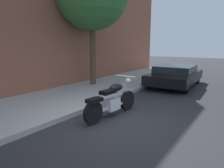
# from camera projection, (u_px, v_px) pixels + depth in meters

# --- Properties ---
(ground_plane) EXTENTS (60.00, 60.00, 0.00)m
(ground_plane) POSITION_uv_depth(u_px,v_px,m) (118.00, 123.00, 5.25)
(ground_plane) COLOR #28282D
(sidewalk) EXTENTS (23.06, 3.15, 0.14)m
(sidewalk) POSITION_uv_depth(u_px,v_px,m) (48.00, 103.00, 6.85)
(sidewalk) COLOR #9E9E9E
(sidewalk) RESTS_ON ground
(motorcycle) EXTENTS (2.12, 0.70, 1.10)m
(motorcycle) POSITION_uv_depth(u_px,v_px,m) (112.00, 101.00, 5.71)
(motorcycle) COLOR black
(motorcycle) RESTS_ON ground
(parked_car_black) EXTENTS (4.11, 2.10, 1.03)m
(parked_car_black) POSITION_uv_depth(u_px,v_px,m) (175.00, 75.00, 9.92)
(parked_car_black) COLOR black
(parked_car_black) RESTS_ON ground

